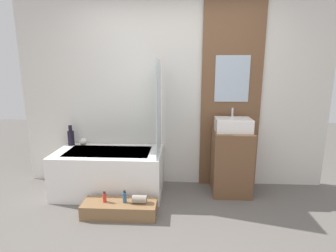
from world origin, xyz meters
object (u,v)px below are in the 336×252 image
object	(u,v)px
sink	(233,125)
bottle_soap_secondary	(125,197)
vase_round_light	(83,142)
wooden_step_bench	(120,209)
bathtub	(109,172)
bottle_soap_primary	(105,197)
vase_tall_dark	(71,137)

from	to	relation	value
sink	bottle_soap_secondary	bearing A→B (deg)	-153.02
vase_round_light	bottle_soap_secondary	xyz separation A→B (m)	(0.74, -0.80, -0.40)
wooden_step_bench	bottle_soap_secondary	world-z (taller)	bottle_soap_secondary
bathtub	vase_round_light	world-z (taller)	vase_round_light
wooden_step_bench	bottle_soap_secondary	xyz separation A→B (m)	(0.06, 0.00, 0.14)
bottle_soap_primary	bottle_soap_secondary	size ratio (longest dim) A/B	0.86
bathtub	vase_round_light	distance (m)	0.59
bathtub	sink	distance (m)	1.72
bottle_soap_secondary	vase_tall_dark	bearing A→B (deg)	138.49
sink	vase_tall_dark	xyz separation A→B (m)	(-2.19, 0.16, -0.23)
vase_round_light	bottle_soap_secondary	bearing A→B (deg)	-47.27
bottle_soap_secondary	vase_round_light	bearing A→B (deg)	132.73
sink	bottle_soap_primary	world-z (taller)	sink
vase_tall_dark	vase_round_light	bearing A→B (deg)	-3.02
bathtub	bottle_soap_primary	world-z (taller)	bathtub
vase_tall_dark	sink	bearing A→B (deg)	-4.20
bottle_soap_secondary	bottle_soap_primary	bearing A→B (deg)	180.00
bathtub	vase_tall_dark	distance (m)	0.76
vase_round_light	bottle_soap_secondary	size ratio (longest dim) A/B	0.73
wooden_step_bench	vase_round_light	xyz separation A→B (m)	(-0.68, 0.80, 0.55)
sink	bottle_soap_primary	distance (m)	1.79
bathtub	bottle_soap_primary	xyz separation A→B (m)	(0.09, -0.55, -0.07)
bottle_soap_primary	bottle_soap_secondary	world-z (taller)	bottle_soap_secondary
wooden_step_bench	sink	xyz separation A→B (m)	(1.34, 0.65, 0.84)
wooden_step_bench	vase_tall_dark	size ratio (longest dim) A/B	2.96
bathtub	bottle_soap_secondary	size ratio (longest dim) A/B	9.58
sink	vase_tall_dark	distance (m)	2.21
sink	bottle_soap_primary	size ratio (longest dim) A/B	3.62
bottle_soap_secondary	wooden_step_bench	bearing A→B (deg)	180.00
sink	vase_tall_dark	bearing A→B (deg)	175.80
vase_round_light	vase_tall_dark	bearing A→B (deg)	176.98
bathtub	bottle_soap_secondary	xyz separation A→B (m)	(0.32, -0.55, -0.06)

